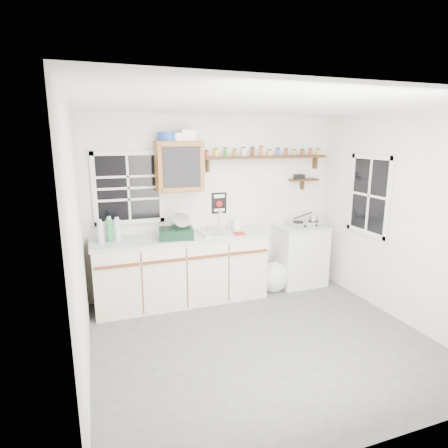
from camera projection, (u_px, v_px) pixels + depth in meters
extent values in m
cube|color=#49494C|center=(261.00, 341.00, 4.15)|extent=(3.60, 3.20, 0.02)
cube|color=white|center=(267.00, 103.00, 3.59)|extent=(3.60, 3.20, 0.02)
cube|color=beige|center=(77.00, 247.00, 3.28)|extent=(0.02, 3.20, 2.50)
cube|color=beige|center=(401.00, 218.00, 4.46)|extent=(0.02, 3.20, 2.50)
cube|color=beige|center=(215.00, 205.00, 5.35)|extent=(3.60, 0.02, 2.50)
cube|color=beige|center=(373.00, 288.00, 2.39)|extent=(3.60, 0.02, 2.50)
cube|color=#BDB49D|center=(182.00, 270.00, 5.05)|extent=(2.27, 0.60, 0.88)
cube|color=#A2A5A9|center=(181.00, 237.00, 4.95)|extent=(2.31, 0.62, 0.04)
cube|color=brown|center=(117.00, 266.00, 4.43)|extent=(0.53, 0.02, 0.03)
cube|color=brown|center=(165.00, 261.00, 4.62)|extent=(0.53, 0.02, 0.03)
cube|color=brown|center=(209.00, 257.00, 4.80)|extent=(0.53, 0.02, 0.03)
cube|color=brown|center=(249.00, 252.00, 4.99)|extent=(0.53, 0.02, 0.03)
cube|color=silver|center=(300.00, 256.00, 5.68)|extent=(0.70, 0.55, 0.88)
cube|color=#A2A5A9|center=(301.00, 227.00, 5.58)|extent=(0.73, 0.57, 0.03)
cube|color=#B9B9BE|center=(219.00, 232.00, 5.12)|extent=(0.52, 0.44, 0.03)
cylinder|color=#B9B9BE|center=(219.00, 220.00, 5.25)|extent=(0.02, 0.02, 0.28)
cylinder|color=#B9B9BE|center=(220.00, 212.00, 5.17)|extent=(0.02, 0.14, 0.02)
cube|color=brown|center=(179.00, 166.00, 4.89)|extent=(0.60, 0.30, 0.65)
cube|color=black|center=(182.00, 167.00, 4.74)|extent=(0.48, 0.02, 0.52)
cylinder|color=#1841A1|center=(167.00, 136.00, 4.76)|extent=(0.24, 0.24, 0.11)
cube|color=white|center=(188.00, 135.00, 4.85)|extent=(0.18, 0.15, 0.14)
cylinder|color=white|center=(178.00, 137.00, 4.76)|extent=(0.12, 0.12, 0.10)
cube|color=#301E0D|center=(265.00, 157.00, 5.34)|extent=(1.91, 0.18, 0.04)
cube|color=#301E0D|center=(208.00, 165.00, 5.12)|extent=(0.03, 0.10, 0.18)
cube|color=#301E0D|center=(315.00, 163.00, 5.68)|extent=(0.03, 0.10, 0.18)
cylinder|color=red|center=(207.00, 154.00, 5.05)|extent=(0.05, 0.05, 0.08)
cylinder|color=black|center=(207.00, 150.00, 5.04)|extent=(0.05, 0.05, 0.02)
cylinder|color=gold|center=(216.00, 153.00, 5.09)|extent=(0.06, 0.06, 0.10)
cylinder|color=black|center=(216.00, 149.00, 5.07)|extent=(0.05, 0.05, 0.02)
cylinder|color=#267226|center=(226.00, 153.00, 5.13)|extent=(0.05, 0.05, 0.11)
cylinder|color=black|center=(226.00, 148.00, 5.12)|extent=(0.05, 0.05, 0.02)
cylinder|color=#99591E|center=(235.00, 153.00, 5.18)|extent=(0.04, 0.04, 0.09)
cylinder|color=black|center=(235.00, 149.00, 5.16)|extent=(0.04, 0.04, 0.02)
cylinder|color=silver|center=(244.00, 152.00, 5.22)|extent=(0.06, 0.06, 0.11)
cylinder|color=black|center=(244.00, 148.00, 5.20)|extent=(0.05, 0.05, 0.02)
cylinder|color=#4C2614|center=(253.00, 152.00, 5.26)|extent=(0.06, 0.06, 0.11)
cylinder|color=black|center=(253.00, 147.00, 5.25)|extent=(0.05, 0.05, 0.02)
cylinder|color=#B24C19|center=(261.00, 151.00, 5.30)|extent=(0.05, 0.05, 0.13)
cylinder|color=black|center=(261.00, 146.00, 5.29)|extent=(0.04, 0.04, 0.02)
cylinder|color=gold|center=(270.00, 153.00, 5.35)|extent=(0.06, 0.06, 0.07)
cylinder|color=black|center=(270.00, 150.00, 5.34)|extent=(0.05, 0.05, 0.02)
cylinder|color=#334C8C|center=(278.00, 152.00, 5.39)|extent=(0.05, 0.05, 0.10)
cylinder|color=black|center=(278.00, 148.00, 5.38)|extent=(0.05, 0.05, 0.02)
cylinder|color=maroon|center=(286.00, 152.00, 5.44)|extent=(0.05, 0.05, 0.09)
cylinder|color=black|center=(287.00, 149.00, 5.43)|extent=(0.04, 0.04, 0.02)
cylinder|color=#BF8C3F|center=(295.00, 153.00, 5.49)|extent=(0.05, 0.05, 0.07)
cylinder|color=black|center=(295.00, 150.00, 5.48)|extent=(0.04, 0.04, 0.02)
cylinder|color=brown|center=(303.00, 153.00, 5.53)|extent=(0.06, 0.06, 0.07)
cylinder|color=black|center=(303.00, 150.00, 5.52)|extent=(0.05, 0.05, 0.02)
cylinder|color=red|center=(310.00, 152.00, 5.57)|extent=(0.04, 0.04, 0.09)
cylinder|color=black|center=(311.00, 149.00, 5.56)|extent=(0.04, 0.04, 0.02)
cylinder|color=gold|center=(318.00, 152.00, 5.62)|extent=(0.05, 0.05, 0.08)
cylinder|color=black|center=(318.00, 149.00, 5.61)|extent=(0.05, 0.05, 0.02)
cube|color=#301E0D|center=(304.00, 180.00, 5.65)|extent=(0.45, 0.15, 0.03)
cube|color=#301E0D|center=(302.00, 185.00, 5.70)|extent=(0.03, 0.08, 0.14)
cube|color=black|center=(299.00, 177.00, 5.61)|extent=(0.14, 0.10, 0.07)
cube|color=black|center=(219.00, 203.00, 5.34)|extent=(0.22, 0.01, 0.30)
cube|color=white|center=(219.00, 196.00, 5.31)|extent=(0.16, 0.00, 0.05)
cylinder|color=#A50C0C|center=(219.00, 204.00, 5.33)|extent=(0.09, 0.01, 0.09)
cube|color=white|center=(219.00, 210.00, 5.35)|extent=(0.16, 0.00, 0.04)
cube|color=black|center=(128.00, 188.00, 4.87)|extent=(0.85, 0.02, 0.90)
cube|color=silver|center=(128.00, 188.00, 4.87)|extent=(0.93, 0.03, 0.98)
cube|color=black|center=(369.00, 195.00, 4.91)|extent=(0.02, 0.70, 1.00)
cube|color=silver|center=(369.00, 195.00, 4.91)|extent=(0.03, 0.78, 1.08)
cylinder|color=#A6BCC3|center=(101.00, 232.00, 4.60)|extent=(0.08, 0.08, 0.26)
cylinder|color=white|center=(100.00, 221.00, 4.57)|extent=(0.04, 0.04, 0.03)
cylinder|color=#297D45|center=(110.00, 230.00, 4.66)|extent=(0.08, 0.08, 0.29)
cylinder|color=white|center=(109.00, 218.00, 4.62)|extent=(0.05, 0.05, 0.03)
cylinder|color=#A6BCC3|center=(117.00, 230.00, 4.70)|extent=(0.09, 0.09, 0.27)
cylinder|color=white|center=(117.00, 218.00, 4.67)|extent=(0.05, 0.05, 0.03)
cube|color=black|center=(176.00, 233.00, 4.83)|extent=(0.48, 0.39, 0.13)
cylinder|color=#B9B9BE|center=(180.00, 223.00, 4.82)|extent=(0.28, 0.31, 0.26)
imported|color=silver|center=(236.00, 222.00, 5.32)|extent=(0.10, 0.11, 0.21)
cube|color=maroon|center=(239.00, 234.00, 5.03)|extent=(0.15, 0.13, 0.02)
cube|color=#B9B9BE|center=(306.00, 224.00, 5.57)|extent=(0.53, 0.32, 0.06)
cylinder|color=black|center=(298.00, 222.00, 5.52)|extent=(0.16, 0.16, 0.01)
cylinder|color=black|center=(313.00, 221.00, 5.60)|extent=(0.16, 0.16, 0.01)
cylinder|color=#B9B9BE|center=(313.00, 218.00, 5.59)|extent=(0.14, 0.14, 0.09)
cylinder|color=black|center=(303.00, 215.00, 5.60)|extent=(0.21, 0.21, 0.14)
ellipsoid|color=silver|center=(274.00, 277.00, 5.46)|extent=(0.43, 0.39, 0.45)
cone|color=silver|center=(275.00, 264.00, 5.42)|extent=(0.12, 0.12, 0.12)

